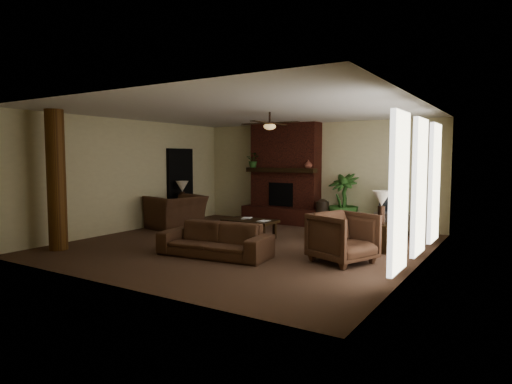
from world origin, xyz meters
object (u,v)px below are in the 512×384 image
Objects in this scene: ottoman at (331,231)px; floor_vase at (322,212)px; tv_stand at (394,223)px; side_table_left at (183,214)px; lamp_left at (182,188)px; coffee_table at (250,222)px; side_table_right at (380,237)px; sofa at (215,234)px; armchair_right at (343,235)px; lamp_right at (382,201)px; floor_plant at (343,213)px; log_column at (56,180)px; armchair_left at (176,206)px.

floor_vase reaches higher than ottoman.
tv_stand is at bearing 59.69° from ottoman.
side_table_left is 0.73m from lamp_left.
lamp_left is at bearing -157.12° from tv_stand.
side_table_left is (-2.75, 0.80, -0.10)m from coffee_table.
ottoman is 1.09× the size of side_table_right.
sofa is 1.77× the size of coffee_table.
armchair_right is 2.85m from coffee_table.
armchair_right reaches higher than coffee_table.
armchair_right is 1.51× the size of lamp_left.
floor_plant is at bearing 126.21° from lamp_right.
floor_vase is (3.45, 5.28, -0.97)m from log_column.
lamp_left is at bearing 133.76° from sofa.
side_table_left is 0.85× the size of lamp_right.
sofa is at bearing 131.28° from armchair_right.
sofa is 3.33m from lamp_right.
floor_plant is at bearing 72.48° from sofa.
sofa is 3.27× the size of lamp_right.
sofa reaches higher than floor_plant.
armchair_left is 2.02× the size of lamp_right.
lamp_left is (-0.13, 3.88, -0.40)m from log_column.
log_column is at bearing -88.04° from side_table_left.
floor_plant is (3.71, 2.30, -0.17)m from armchair_left.
log_column is 5.90m from ottoman.
armchair_left is 2.44m from coffee_table.
sofa is 1.62× the size of armchair_left.
armchair_left is (-2.83, 2.04, 0.16)m from sofa.
armchair_left reaches higher than tv_stand.
sofa is 3.50m from armchair_left.
sofa is 4.14m from side_table_left.
armchair_left is at bearing 97.82° from armchair_right.
ottoman is 0.92× the size of lamp_right.
coffee_table is at bearing -16.21° from lamp_left.
floor_vase is at bearing -149.60° from floor_plant.
log_column is at bearing -125.15° from floor_plant.
lamp_left is at bearing 174.18° from lamp_right.
coffee_table is (2.62, 3.08, -1.03)m from log_column.
floor_plant is 2.61× the size of side_table_left.
floor_plant is at bearing 22.46° from side_table_left.
side_table_left is (-3.16, 2.67, -0.14)m from sofa.
lamp_right is at bearing 102.43° from armchair_left.
sofa is 4.18m from lamp_left.
side_table_left is (-0.13, 3.88, -1.12)m from log_column.
armchair_left reaches higher than floor_plant.
ottoman is 0.78× the size of floor_vase.
sofa reaches higher than tv_stand.
floor_vase is at bearing 21.36° from side_table_left.
side_table_left reaches higher than ottoman.
armchair_right is 3.75m from floor_vase.
armchair_right is at bearing -61.11° from floor_vase.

